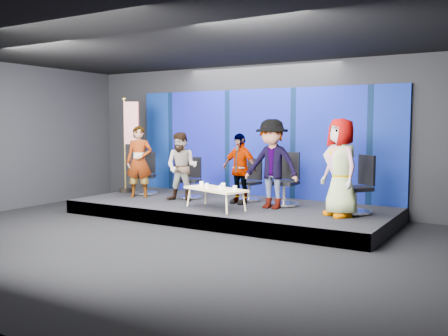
{
  "coord_description": "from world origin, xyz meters",
  "views": [
    {
      "loc": [
        5.52,
        -6.92,
        2.05
      ],
      "look_at": [
        -0.08,
        2.4,
        1.1
      ],
      "focal_mm": 40.0,
      "sensor_mm": 36.0,
      "label": 1
    }
  ],
  "objects_px": {
    "panelist_c": "(239,169)",
    "mug_d": "(221,187)",
    "panelist_a": "(139,162)",
    "chair_d": "(285,188)",
    "chair_e": "(358,194)",
    "mug_a": "(202,184)",
    "mug_b": "(207,186)",
    "mug_e": "(235,188)",
    "panelist_e": "(341,168)",
    "mug_c": "(223,185)",
    "coffee_table": "(216,190)",
    "chair_a": "(146,180)",
    "chair_b": "(191,185)",
    "panelist_b": "(182,167)",
    "flag_stand": "(129,142)",
    "panelist_d": "(272,164)"
  },
  "relations": [
    {
      "from": "panelist_c",
      "to": "mug_d",
      "type": "bearing_deg",
      "value": -72.22
    },
    {
      "from": "panelist_a",
      "to": "panelist_d",
      "type": "height_order",
      "value": "panelist_d"
    },
    {
      "from": "panelist_e",
      "to": "coffee_table",
      "type": "height_order",
      "value": "panelist_e"
    },
    {
      "from": "chair_b",
      "to": "panelist_b",
      "type": "xyz_separation_m",
      "value": [
        0.1,
        -0.49,
        0.47
      ]
    },
    {
      "from": "chair_b",
      "to": "panelist_c",
      "type": "bearing_deg",
      "value": -18.48
    },
    {
      "from": "panelist_a",
      "to": "panelist_c",
      "type": "bearing_deg",
      "value": -21.37
    },
    {
      "from": "panelist_a",
      "to": "panelist_d",
      "type": "distance_m",
      "value": 3.45
    },
    {
      "from": "panelist_e",
      "to": "mug_a",
      "type": "height_order",
      "value": "panelist_e"
    },
    {
      "from": "chair_e",
      "to": "mug_c",
      "type": "height_order",
      "value": "chair_e"
    },
    {
      "from": "mug_a",
      "to": "coffee_table",
      "type": "bearing_deg",
      "value": -19.06
    },
    {
      "from": "chair_e",
      "to": "panelist_e",
      "type": "bearing_deg",
      "value": -76.34
    },
    {
      "from": "panelist_e",
      "to": "mug_c",
      "type": "relative_size",
      "value": 17.55
    },
    {
      "from": "chair_a",
      "to": "panelist_b",
      "type": "distance_m",
      "value": 1.59
    },
    {
      "from": "chair_b",
      "to": "panelist_b",
      "type": "height_order",
      "value": "panelist_b"
    },
    {
      "from": "mug_c",
      "to": "panelist_b",
      "type": "bearing_deg",
      "value": 162.96
    },
    {
      "from": "panelist_a",
      "to": "mug_d",
      "type": "relative_size",
      "value": 18.09
    },
    {
      "from": "chair_b",
      "to": "mug_d",
      "type": "bearing_deg",
      "value": -50.26
    },
    {
      "from": "panelist_d",
      "to": "chair_e",
      "type": "bearing_deg",
      "value": 11.79
    },
    {
      "from": "panelist_c",
      "to": "chair_d",
      "type": "xyz_separation_m",
      "value": [
        0.98,
        0.28,
        -0.4
      ]
    },
    {
      "from": "coffee_table",
      "to": "chair_a",
      "type": "bearing_deg",
      "value": 160.03
    },
    {
      "from": "chair_a",
      "to": "panelist_d",
      "type": "distance_m",
      "value": 3.7
    },
    {
      "from": "panelist_a",
      "to": "mug_e",
      "type": "xyz_separation_m",
      "value": [
        3.02,
        -0.64,
        -0.37
      ]
    },
    {
      "from": "panelist_b",
      "to": "mug_c",
      "type": "xyz_separation_m",
      "value": [
        1.35,
        -0.41,
        -0.3
      ]
    },
    {
      "from": "chair_b",
      "to": "panelist_b",
      "type": "bearing_deg",
      "value": -92.29
    },
    {
      "from": "chair_a",
      "to": "mug_a",
      "type": "xyz_separation_m",
      "value": [
        2.23,
        -0.82,
        0.14
      ]
    },
    {
      "from": "mug_d",
      "to": "flag_stand",
      "type": "xyz_separation_m",
      "value": [
        -3.46,
        1.15,
        0.82
      ]
    },
    {
      "from": "chair_d",
      "to": "mug_e",
      "type": "distance_m",
      "value": 1.39
    },
    {
      "from": "panelist_a",
      "to": "coffee_table",
      "type": "height_order",
      "value": "panelist_a"
    },
    {
      "from": "chair_e",
      "to": "panelist_e",
      "type": "distance_m",
      "value": 0.75
    },
    {
      "from": "panelist_b",
      "to": "mug_c",
      "type": "relative_size",
      "value": 14.8
    },
    {
      "from": "panelist_d",
      "to": "panelist_b",
      "type": "bearing_deg",
      "value": -174.8
    },
    {
      "from": "coffee_table",
      "to": "mug_d",
      "type": "height_order",
      "value": "mug_d"
    },
    {
      "from": "chair_d",
      "to": "flag_stand",
      "type": "height_order",
      "value": "flag_stand"
    },
    {
      "from": "panelist_c",
      "to": "mug_a",
      "type": "relative_size",
      "value": 15.31
    },
    {
      "from": "panelist_e",
      "to": "mug_d",
      "type": "xyz_separation_m",
      "value": [
        -2.25,
        -0.66,
        -0.45
      ]
    },
    {
      "from": "mug_b",
      "to": "mug_e",
      "type": "height_order",
      "value": "mug_e"
    },
    {
      "from": "mug_b",
      "to": "mug_d",
      "type": "distance_m",
      "value": 0.42
    },
    {
      "from": "panelist_b",
      "to": "mug_a",
      "type": "relative_size",
      "value": 15.47
    },
    {
      "from": "panelist_a",
      "to": "mug_d",
      "type": "height_order",
      "value": "panelist_a"
    },
    {
      "from": "panelist_a",
      "to": "chair_b",
      "type": "height_order",
      "value": "panelist_a"
    },
    {
      "from": "chair_a",
      "to": "panelist_d",
      "type": "bearing_deg",
      "value": -34.6
    },
    {
      "from": "mug_d",
      "to": "flag_stand",
      "type": "relative_size",
      "value": 0.04
    },
    {
      "from": "mug_b",
      "to": "panelist_a",
      "type": "bearing_deg",
      "value": 166.21
    },
    {
      "from": "chair_b",
      "to": "mug_a",
      "type": "height_order",
      "value": "chair_b"
    },
    {
      "from": "panelist_c",
      "to": "panelist_b",
      "type": "bearing_deg",
      "value": -154.54
    },
    {
      "from": "panelist_c",
      "to": "panelist_e",
      "type": "xyz_separation_m",
      "value": [
        2.4,
        -0.37,
        0.15
      ]
    },
    {
      "from": "mug_a",
      "to": "flag_stand",
      "type": "bearing_deg",
      "value": 163.19
    },
    {
      "from": "panelist_e",
      "to": "mug_c",
      "type": "bearing_deg",
      "value": -132.47
    },
    {
      "from": "panelist_b",
      "to": "mug_e",
      "type": "xyz_separation_m",
      "value": [
        1.76,
        -0.64,
        -0.3
      ]
    },
    {
      "from": "chair_e",
      "to": "mug_a",
      "type": "height_order",
      "value": "chair_e"
    }
  ]
}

